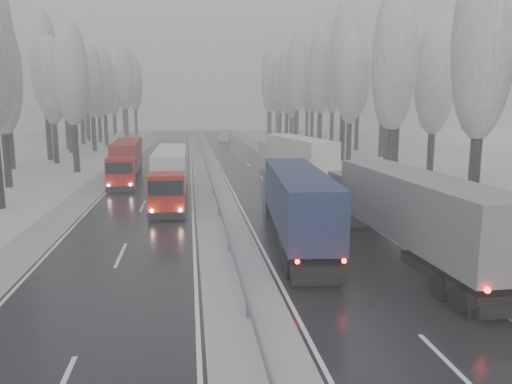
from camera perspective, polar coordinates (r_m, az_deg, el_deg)
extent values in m
plane|color=silver|center=(14.03, 1.07, -20.91)|extent=(260.00, 260.00, 0.00)
cube|color=black|center=(43.10, 1.95, 0.35)|extent=(7.50, 200.00, 0.03)
cube|color=black|center=(42.65, -12.10, 0.03)|extent=(7.50, 200.00, 0.03)
cube|color=#A8ACB1|center=(42.55, -5.04, 0.20)|extent=(3.00, 200.00, 0.04)
cube|color=#A8ACB1|center=(44.19, 8.29, 0.50)|extent=(2.40, 200.00, 0.04)
cube|color=#A8ACB1|center=(43.33, -18.64, -0.11)|extent=(2.40, 200.00, 0.04)
cube|color=slate|center=(42.46, -5.05, 0.97)|extent=(0.06, 200.00, 0.32)
cube|color=slate|center=(40.54, -4.92, 0.12)|extent=(0.12, 0.12, 0.60)
cube|color=slate|center=(72.26, -6.16, 4.42)|extent=(0.12, 0.12, 0.60)
cylinder|color=black|center=(32.62, 23.62, 1.37)|extent=(0.68, 0.68, 5.60)
ellipsoid|color=gray|center=(32.53, 24.63, 15.45)|extent=(3.60, 3.60, 11.45)
cylinder|color=black|center=(42.46, 15.09, 3.68)|extent=(0.68, 0.68, 5.62)
ellipsoid|color=gray|center=(42.39, 15.60, 14.53)|extent=(3.60, 3.60, 11.48)
cylinder|color=black|center=(48.41, 19.30, 3.79)|extent=(0.64, 0.64, 4.94)
ellipsoid|color=gray|center=(48.24, 19.79, 12.15)|extent=(3.60, 3.60, 10.09)
cylinder|color=black|center=(51.24, 15.11, 4.53)|extent=(0.66, 0.66, 5.32)
ellipsoid|color=gray|center=(51.13, 15.50, 13.05)|extent=(3.60, 3.60, 10.88)
cylinder|color=black|center=(55.74, 15.67, 5.43)|extent=(0.72, 0.72, 6.31)
ellipsoid|color=gray|center=(55.81, 16.12, 14.69)|extent=(3.60, 3.60, 12.90)
cylinder|color=black|center=(60.69, 10.55, 5.52)|extent=(0.67, 0.67, 5.38)
ellipsoid|color=gray|center=(60.60, 10.79, 12.78)|extent=(3.60, 3.60, 10.98)
cylinder|color=black|center=(66.63, 14.63, 5.41)|extent=(0.62, 0.62, 4.59)
ellipsoid|color=gray|center=(66.47, 14.89, 11.06)|extent=(3.60, 3.60, 9.39)
cylinder|color=black|center=(66.05, 9.83, 6.58)|extent=(0.76, 0.76, 6.95)
ellipsoid|color=gray|center=(66.24, 10.10, 15.17)|extent=(3.60, 3.60, 14.19)
cylinder|color=black|center=(72.14, 14.16, 6.55)|extent=(0.74, 0.74, 6.59)
ellipsoid|color=gray|center=(72.25, 14.48, 14.02)|extent=(3.60, 3.60, 13.46)
cylinder|color=black|center=(75.81, 7.26, 6.84)|extent=(0.72, 0.72, 6.37)
ellipsoid|color=gray|center=(75.87, 7.42, 13.71)|extent=(3.60, 3.60, 13.01)
cylinder|color=black|center=(81.72, 11.42, 6.80)|extent=(0.70, 0.70, 5.97)
ellipsoid|color=gray|center=(81.73, 11.63, 12.78)|extent=(3.60, 3.60, 12.20)
cylinder|color=black|center=(85.89, 4.63, 7.34)|extent=(0.74, 0.74, 6.65)
ellipsoid|color=gray|center=(85.99, 4.73, 13.68)|extent=(3.60, 3.60, 13.59)
cylinder|color=black|center=(91.59, 8.65, 7.26)|extent=(0.71, 0.71, 6.14)
ellipsoid|color=gray|center=(91.61, 8.79, 12.74)|extent=(3.60, 3.60, 12.54)
cylinder|color=black|center=(95.49, 3.52, 7.43)|extent=(0.71, 0.71, 6.05)
ellipsoid|color=gray|center=(95.50, 3.57, 12.62)|extent=(3.60, 3.60, 12.37)
cylinder|color=black|center=(100.67, 6.41, 7.59)|extent=(0.72, 0.72, 6.30)
ellipsoid|color=gray|center=(100.71, 6.51, 12.71)|extent=(3.60, 3.60, 12.87)
cylinder|color=black|center=(102.88, 2.74, 7.57)|extent=(0.70, 0.70, 5.88)
ellipsoid|color=gray|center=(102.87, 2.78, 12.24)|extent=(3.60, 3.60, 12.00)
cylinder|color=black|center=(107.42, 4.01, 7.38)|extent=(0.64, 0.64, 4.86)
ellipsoid|color=gray|center=(107.33, 4.06, 11.09)|extent=(3.60, 3.60, 9.92)
cylinder|color=black|center=(109.72, 1.61, 7.75)|extent=(0.70, 0.70, 5.98)
ellipsoid|color=gray|center=(109.72, 1.63, 12.21)|extent=(3.60, 3.60, 12.21)
cylinder|color=black|center=(115.44, 5.84, 7.86)|extent=(0.71, 0.71, 6.19)
ellipsoid|color=gray|center=(115.47, 5.92, 12.25)|extent=(3.60, 3.60, 12.64)
cylinder|color=black|center=(119.62, 1.47, 8.14)|extent=(0.75, 0.75, 6.86)
ellipsoid|color=gray|center=(119.71, 1.49, 12.84)|extent=(3.60, 3.60, 14.01)
cylinder|color=black|center=(124.85, 4.37, 7.89)|extent=(0.68, 0.68, 5.55)
ellipsoid|color=gray|center=(124.82, 4.42, 11.53)|extent=(3.60, 3.60, 11.33)
cylinder|color=black|center=(130.33, 1.47, 8.12)|extent=(0.71, 0.71, 6.09)
ellipsoid|color=gray|center=(130.34, 1.49, 11.95)|extent=(3.60, 3.60, 12.45)
cylinder|color=black|center=(134.75, 2.39, 8.05)|extent=(0.67, 0.67, 5.49)
ellipsoid|color=gray|center=(134.72, 2.42, 11.38)|extent=(3.60, 3.60, 11.21)
cylinder|color=black|center=(48.99, -26.59, 3.42)|extent=(0.65, 0.65, 5.03)
ellipsoid|color=gray|center=(48.83, -27.25, 11.82)|extent=(3.60, 3.60, 10.28)
cylinder|color=black|center=(57.11, -19.92, 4.86)|extent=(0.67, 0.67, 5.44)
ellipsoid|color=gray|center=(57.03, -20.39, 12.65)|extent=(3.60, 3.60, 11.11)
cylinder|color=black|center=(63.05, -26.22, 4.99)|extent=(0.69, 0.69, 5.72)
ellipsoid|color=gray|center=(63.01, -26.80, 12.41)|extent=(3.60, 3.60, 11.69)
cylinder|color=black|center=(66.83, -21.93, 5.30)|extent=(0.66, 0.66, 5.23)
ellipsoid|color=gray|center=(66.73, -22.36, 11.70)|extent=(3.60, 3.60, 10.68)
cylinder|color=black|center=(71.10, -22.59, 6.05)|extent=(0.74, 0.74, 6.60)
ellipsoid|color=gray|center=(71.21, -23.11, 13.64)|extent=(3.60, 3.60, 13.49)
cylinder|color=black|center=(76.16, -20.10, 5.88)|extent=(0.65, 0.65, 5.16)
ellipsoid|color=gray|center=(76.07, -20.43, 11.42)|extent=(3.60, 3.60, 10.54)
cylinder|color=black|center=(80.34, -20.48, 6.26)|extent=(0.69, 0.69, 5.79)
ellipsoid|color=gray|center=(80.33, -20.84, 12.16)|extent=(3.60, 3.60, 11.84)
cylinder|color=black|center=(82.46, -18.03, 6.43)|extent=(0.68, 0.68, 5.64)
ellipsoid|color=gray|center=(82.43, -18.34, 12.02)|extent=(3.60, 3.60, 11.53)
cylinder|color=black|center=(87.33, -20.73, 6.74)|extent=(0.73, 0.73, 6.56)
ellipsoid|color=gray|center=(87.41, -21.12, 12.88)|extent=(3.60, 3.60, 13.40)
cylinder|color=black|center=(92.34, -16.77, 6.86)|extent=(0.69, 0.69, 5.79)
ellipsoid|color=gray|center=(92.32, -17.03, 12.00)|extent=(3.60, 3.60, 11.84)
cylinder|color=black|center=(97.10, -19.21, 7.12)|extent=(0.74, 0.74, 6.65)
ellipsoid|color=gray|center=(97.18, -19.54, 12.71)|extent=(3.60, 3.60, 13.58)
cylinder|color=black|center=(101.99, -17.40, 6.90)|extent=(0.65, 0.65, 5.12)
ellipsoid|color=gray|center=(101.92, -17.62, 11.00)|extent=(3.60, 3.60, 10.46)
cylinder|color=black|center=(106.42, -18.59, 7.13)|extent=(0.69, 0.69, 5.84)
ellipsoid|color=gray|center=(106.41, -18.85, 11.62)|extent=(3.60, 3.60, 11.92)
cylinder|color=black|center=(112.08, -14.54, 7.66)|extent=(0.74, 0.74, 6.67)
ellipsoid|color=gray|center=(112.16, -14.76, 12.53)|extent=(3.60, 3.60, 13.63)
cylinder|color=black|center=(117.45, -18.77, 7.46)|extent=(0.72, 0.72, 6.31)
ellipsoid|color=gray|center=(117.48, -19.01, 11.85)|extent=(3.60, 3.60, 12.88)
cylinder|color=black|center=(121.31, -13.53, 7.77)|extent=(0.72, 0.72, 6.29)
ellipsoid|color=gray|center=(121.34, -13.71, 12.00)|extent=(3.60, 3.60, 12.84)
cylinder|color=black|center=(125.98, -15.89, 7.41)|extent=(0.64, 0.64, 4.86)
ellipsoid|color=gray|center=(125.91, -16.05, 10.56)|extent=(3.60, 3.60, 9.92)
cylinder|color=black|center=(128.24, -14.81, 7.89)|extent=(0.74, 0.74, 6.63)
ellipsoid|color=gray|center=(128.30, -15.00, 12.12)|extent=(3.60, 3.60, 13.54)
cylinder|color=black|center=(132.58, -15.79, 7.72)|extent=(0.69, 0.69, 5.79)
ellipsoid|color=gray|center=(132.57, -15.96, 11.29)|extent=(3.60, 3.60, 11.82)
cube|color=#515055|center=(30.61, 11.14, -0.66)|extent=(2.60, 2.70, 3.01)
cube|color=black|center=(31.65, 10.38, 1.00)|extent=(2.31, 0.18, 1.00)
cube|color=black|center=(32.09, 10.21, -2.34)|extent=(2.51, 0.24, 0.50)
cube|color=slate|center=(23.40, 17.99, -1.59)|extent=(3.02, 13.14, 2.81)
cube|color=black|center=(18.66, 27.16, -12.06)|extent=(2.31, 0.20, 0.45)
cube|color=black|center=(20.86, 22.32, -8.81)|extent=(2.40, 5.60, 0.45)
cube|color=black|center=(19.14, 26.11, -12.07)|extent=(2.31, 0.14, 0.60)
cylinder|color=black|center=(29.75, 9.71, -3.16)|extent=(0.39, 1.06, 1.04)
cylinder|color=black|center=(30.50, 13.45, -2.97)|extent=(0.39, 1.06, 1.04)
cylinder|color=black|center=(20.09, 20.29, -10.10)|extent=(0.39, 1.06, 1.04)
cylinder|color=black|center=(21.19, 25.31, -9.40)|extent=(0.39, 1.06, 1.04)
cylinder|color=black|center=(19.05, 22.27, -11.34)|extent=(0.39, 1.06, 1.04)
sphere|color=#FF0C05|center=(17.79, 25.00, -10.19)|extent=(0.20, 0.20, 0.20)
sphere|color=white|center=(31.73, 8.59, -1.69)|extent=(0.22, 0.22, 0.22)
sphere|color=white|center=(32.37, 11.81, -1.56)|extent=(0.22, 0.22, 0.22)
cube|color=navy|center=(32.93, 3.03, 0.09)|extent=(2.56, 2.65, 2.85)
cube|color=black|center=(33.99, 2.83, 1.54)|extent=(2.18, 0.27, 0.95)
cube|color=black|center=(34.39, 2.79, -1.41)|extent=(2.38, 0.33, 0.47)
cube|color=#15213B|center=(25.52, 4.79, -0.55)|extent=(3.40, 12.49, 2.66)
cube|color=black|center=(20.10, 7.13, -9.53)|extent=(2.19, 0.29, 0.43)
cube|color=black|center=(22.66, 5.89, -6.73)|extent=(2.50, 5.37, 0.43)
cube|color=black|center=(20.65, 6.86, -9.54)|extent=(2.18, 0.23, 0.57)
cylinder|color=black|center=(32.30, 1.39, -2.03)|extent=(0.41, 1.01, 0.99)
cylinder|color=black|center=(32.51, 4.90, -1.98)|extent=(0.41, 1.01, 0.99)
cylinder|color=black|center=(22.24, 3.48, -7.61)|extent=(0.41, 1.01, 0.99)
cylinder|color=black|center=(22.55, 8.56, -7.46)|extent=(0.41, 1.01, 0.99)
cylinder|color=black|center=(21.07, 3.86, -8.62)|extent=(0.41, 1.01, 0.99)
cylinder|color=black|center=(21.40, 9.22, -8.44)|extent=(0.41, 1.01, 0.99)
sphere|color=#FF0C05|center=(19.66, 4.60, -7.59)|extent=(0.19, 0.19, 0.19)
sphere|color=#FF0C05|center=(19.97, 9.78, -7.43)|extent=(0.19, 0.19, 0.19)
sphere|color=white|center=(34.27, 1.29, -0.80)|extent=(0.21, 0.21, 0.21)
sphere|color=white|center=(34.45, 4.28, -0.77)|extent=(0.21, 0.21, 0.21)
cube|color=#B7B0A2|center=(54.90, 1.99, 4.17)|extent=(2.87, 2.96, 3.05)
cube|color=black|center=(56.04, 1.61, 5.02)|extent=(2.33, 0.42, 1.02)
cube|color=black|center=(56.34, 1.57, 3.08)|extent=(2.54, 0.49, 0.51)
cube|color=#B9B7A6|center=(47.34, 4.87, 4.52)|extent=(4.34, 13.43, 2.84)
cube|color=black|center=(41.49, 7.99, 0.65)|extent=(2.33, 0.44, 0.46)
cube|color=black|center=(44.19, 6.47, 1.51)|extent=(2.97, 5.83, 0.46)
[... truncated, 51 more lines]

